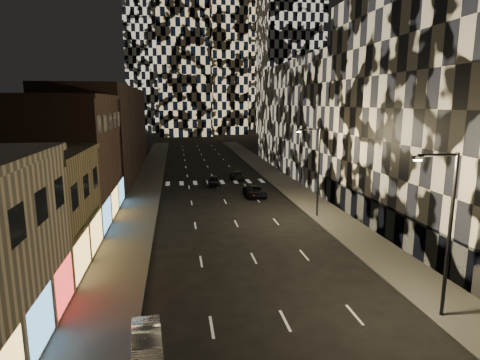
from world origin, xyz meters
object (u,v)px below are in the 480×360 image
object	(u,v)px
streetlight_near	(446,224)
streetlight_far	(316,166)
car_dark_midlane	(214,181)
car_dark_rightlane	(255,191)
car_silver_parked	(147,342)
car_dark_oncoming	(237,175)

from	to	relation	value
streetlight_near	streetlight_far	size ratio (longest dim) A/B	1.00
streetlight_far	car_dark_midlane	xyz separation A→B (m)	(-8.85, 17.60, -4.65)
streetlight_far	car_dark_rightlane	bearing A→B (deg)	113.70
car_dark_midlane	car_dark_rightlane	bearing A→B (deg)	-56.54
car_silver_parked	car_dark_midlane	xyz separation A→B (m)	(6.70, 38.47, 0.06)
streetlight_far	car_silver_parked	distance (m)	26.44
streetlight_far	car_dark_midlane	bearing A→B (deg)	116.70
streetlight_near	car_dark_rightlane	world-z (taller)	streetlight_near
car_dark_midlane	car_dark_rightlane	distance (m)	8.90
car_silver_parked	car_dark_midlane	distance (m)	39.04
streetlight_far	car_silver_parked	world-z (taller)	streetlight_far
car_dark_oncoming	streetlight_far	bearing A→B (deg)	104.33
streetlight_far	car_dark_midlane	size ratio (longest dim) A/B	2.18
car_silver_parked	car_dark_oncoming	distance (m)	44.00
car_dark_midlane	car_dark_oncoming	world-z (taller)	car_dark_midlane
car_dark_midlane	car_dark_oncoming	bearing A→B (deg)	49.61
car_silver_parked	car_dark_rightlane	xyz separation A→B (m)	(11.20, 30.78, 0.03)
streetlight_near	car_dark_midlane	distance (m)	38.91
streetlight_far	car_dark_oncoming	size ratio (longest dim) A/B	1.97
streetlight_far	car_dark_midlane	world-z (taller)	streetlight_far
streetlight_near	streetlight_far	bearing A→B (deg)	90.00
streetlight_far	car_dark_rightlane	world-z (taller)	streetlight_far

